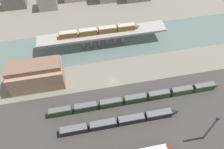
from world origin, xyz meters
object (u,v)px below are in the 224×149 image
Objects in this scene: train_yard_mid at (121,121)px; signal_tower at (210,129)px; train_on_bridge at (100,31)px; train_yard_far at (137,98)px; warehouse_building at (36,75)px.

signal_tower is at bearing -22.33° from train_yard_mid.
train_yard_mid is at bearing -89.76° from train_on_bridge.
train_yard_mid is 0.64× the size of train_yard_far.
train_on_bridge is 2.63× the size of signal_tower.
warehouse_building is at bearing 147.64° from signal_tower.
train_yard_mid is (0.21, -50.33, -8.15)m from train_on_bridge.
warehouse_building is 77.43m from signal_tower.
train_on_bridge reaches higher than train_yard_mid.
train_on_bridge reaches higher than train_yard_far.
signal_tower reaches higher than warehouse_building.
warehouse_building reaches higher than train_yard_mid.
train_yard_far is at bearing -76.14° from train_on_bridge.
train_on_bridge is 70.78m from signal_tower.
train_yard_far is at bearing -23.45° from warehouse_building.
warehouse_building is (-43.77, 18.98, 4.52)m from train_yard_far.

